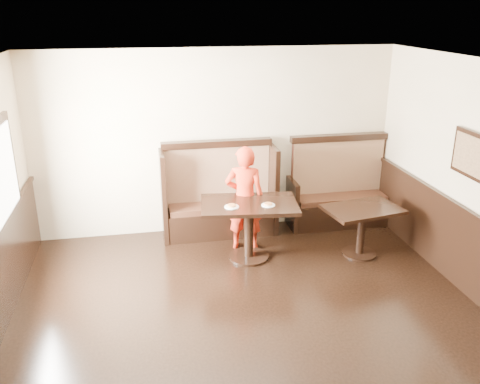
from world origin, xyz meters
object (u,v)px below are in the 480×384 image
object	(u,v)px
table_main	(249,216)
child	(245,198)
booth_main	(219,201)
booth_neighbor	(338,195)
table_neighbor	(362,220)

from	to	relation	value
table_main	child	bearing A→B (deg)	95.76
booth_main	booth_neighbor	xyz separation A→B (m)	(1.95, -0.00, -0.05)
table_main	child	world-z (taller)	child
booth_main	table_neighbor	distance (m)	2.17
table_main	booth_neighbor	bearing A→B (deg)	36.24
booth_main	child	xyz separation A→B (m)	(0.28, -0.61, 0.24)
booth_main	booth_neighbor	bearing A→B (deg)	-0.05
booth_main	child	size ratio (longest dim) A/B	1.14
table_main	child	distance (m)	0.36
table_main	table_neighbor	xyz separation A→B (m)	(1.58, -0.20, -0.10)
table_main	table_neighbor	world-z (taller)	table_main
booth_neighbor	child	size ratio (longest dim) A/B	1.07
child	table_neighbor	bearing A→B (deg)	177.90
booth_neighbor	child	xyz separation A→B (m)	(-1.67, -0.61, 0.29)
booth_main	child	distance (m)	0.71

